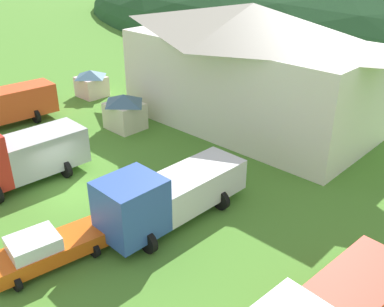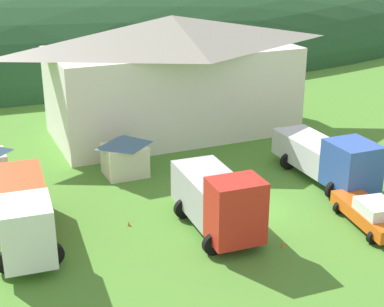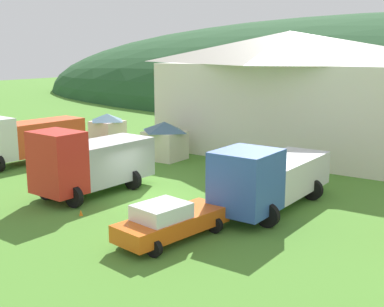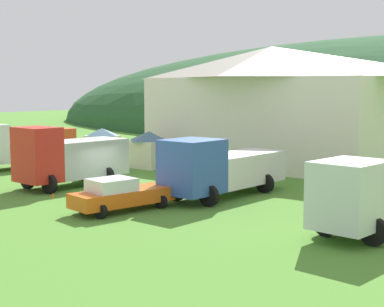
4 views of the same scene
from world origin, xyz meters
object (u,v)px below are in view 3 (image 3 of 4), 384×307
at_px(heavy_rig_white, 22,138).
at_px(crane_truck_red, 90,161).
at_px(service_pickup_orange, 170,221).
at_px(traffic_cone_near_pickup, 81,216).
at_px(box_truck_blue, 269,177).
at_px(play_shed_cream, 165,140).
at_px(traffic_cone_mid_row, 74,174).
at_px(play_shed_pink, 108,127).
at_px(depot_building, 288,91).

xyz_separation_m(heavy_rig_white, crane_truck_red, (9.37, -2.66, 0.05)).
height_order(service_pickup_orange, traffic_cone_near_pickup, service_pickup_orange).
height_order(box_truck_blue, traffic_cone_near_pickup, box_truck_blue).
relative_size(play_shed_cream, service_pickup_orange, 0.53).
height_order(play_shed_cream, box_truck_blue, box_truck_blue).
bearing_deg(traffic_cone_mid_row, play_shed_pink, 123.38).
bearing_deg(play_shed_cream, depot_building, 48.87).
bearing_deg(depot_building, traffic_cone_near_pickup, -95.39).
bearing_deg(crane_truck_red, traffic_cone_mid_row, -118.17).
xyz_separation_m(play_shed_cream, traffic_cone_mid_row, (-1.97, -6.86, -1.41)).
bearing_deg(crane_truck_red, heavy_rig_white, -103.04).
distance_m(play_shed_cream, traffic_cone_mid_row, 7.28).
relative_size(heavy_rig_white, traffic_cone_mid_row, 16.91).
xyz_separation_m(depot_building, play_shed_pink, (-14.45, -4.43, -3.43)).
distance_m(play_shed_cream, crane_truck_red, 9.58).
distance_m(play_shed_cream, traffic_cone_near_pickup, 12.99).
height_order(crane_truck_red, traffic_cone_near_pickup, crane_truck_red).
xyz_separation_m(depot_building, heavy_rig_white, (-13.44, -13.76, -2.90)).
distance_m(heavy_rig_white, crane_truck_red, 9.74).
bearing_deg(play_shed_cream, service_pickup_orange, -51.36).
xyz_separation_m(play_shed_pink, box_truck_blue, (19.55, -8.97, 0.41)).
bearing_deg(play_shed_pink, heavy_rig_white, -83.80).
distance_m(box_truck_blue, service_pickup_orange, 6.13).
bearing_deg(play_shed_cream, traffic_cone_near_pickup, -70.16).
bearing_deg(traffic_cone_near_pickup, play_shed_cream, 109.84).
distance_m(play_shed_cream, play_shed_pink, 8.67).
bearing_deg(heavy_rig_white, crane_truck_red, 78.92).
bearing_deg(box_truck_blue, depot_building, -158.02).
relative_size(play_shed_pink, heavy_rig_white, 0.30).
relative_size(heavy_rig_white, traffic_cone_near_pickup, 15.02).
relative_size(box_truck_blue, service_pickup_orange, 1.58).
bearing_deg(heavy_rig_white, traffic_cone_mid_row, 92.64).
bearing_deg(traffic_cone_mid_row, crane_truck_red, -31.00).
bearing_deg(box_truck_blue, traffic_cone_mid_row, -86.44).
xyz_separation_m(crane_truck_red, service_pickup_orange, (7.61, -2.85, -1.01)).
height_order(play_shed_pink, box_truck_blue, box_truck_blue).
bearing_deg(traffic_cone_mid_row, heavy_rig_white, 177.86).
height_order(play_shed_cream, crane_truck_red, crane_truck_red).
distance_m(heavy_rig_white, box_truck_blue, 18.54).
relative_size(traffic_cone_near_pickup, traffic_cone_mid_row, 1.13).
height_order(play_shed_cream, service_pickup_orange, play_shed_cream).
height_order(traffic_cone_near_pickup, traffic_cone_mid_row, traffic_cone_near_pickup).
bearing_deg(heavy_rig_white, play_shed_pink, -169.02).
bearing_deg(service_pickup_orange, crane_truck_red, -101.49).
distance_m(play_shed_pink, heavy_rig_white, 9.40).
height_order(play_shed_pink, heavy_rig_white, heavy_rig_white).
distance_m(crane_truck_red, traffic_cone_mid_row, 5.13).
xyz_separation_m(play_shed_cream, heavy_rig_white, (-7.24, -6.67, 0.39)).
relative_size(depot_building, traffic_cone_mid_row, 39.15).
xyz_separation_m(crane_truck_red, traffic_cone_near_pickup, (2.25, -2.82, -1.84)).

